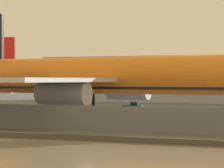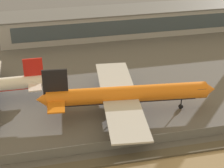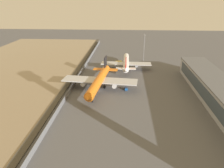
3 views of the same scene
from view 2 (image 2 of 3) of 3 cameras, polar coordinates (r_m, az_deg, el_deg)
The scene contains 6 objects.
ground_plane at distance 108.10m, azimuth 2.71°, elevation -4.18°, with size 500.00×500.00×0.00m, color #565659.
shoreline_seawall at distance 92.09m, azimuth 6.08°, elevation -10.74°, with size 320.00×3.00×0.50m.
perimeter_fence at distance 94.75m, azimuth 5.26°, elevation -8.55°, with size 280.00×0.10×2.74m.
cargo_jet_orange at distance 104.75m, azimuth 2.00°, elevation -1.70°, with size 50.92×43.97×14.80m.
baggage_tug at distance 120.06m, azimuth -0.19°, elevation -0.14°, with size 3.32×1.86×1.80m.
terminal_building at distance 164.13m, azimuth 3.57°, elevation 9.60°, with size 114.21×16.17×10.89m.
Camera 2 is at (-24.90, -87.71, 58.07)m, focal length 60.00 mm.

